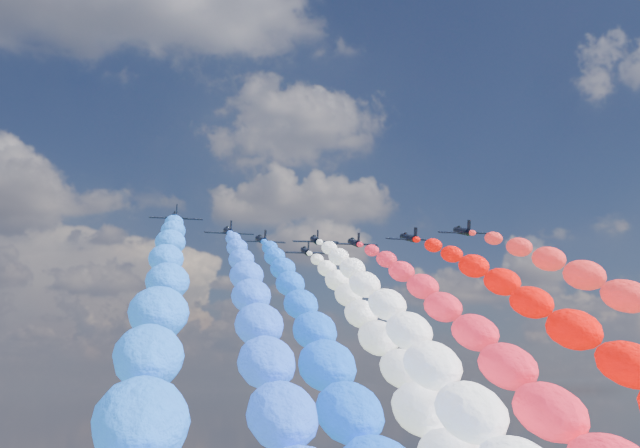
{
  "coord_description": "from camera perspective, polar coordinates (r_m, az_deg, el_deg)",
  "views": [
    {
      "loc": [
        -23.73,
        -132.53,
        74.28
      ],
      "look_at": [
        0.0,
        4.0,
        103.88
      ],
      "focal_mm": 43.89,
      "sensor_mm": 36.0,
      "label": 1
    }
  ],
  "objects": [
    {
      "name": "trail_5",
      "position": [
        84.77,
        12.19,
        -11.06
      ],
      "size": [
        6.71,
        125.86,
        57.32
      ],
      "primitive_type": null,
      "color": "red"
    },
    {
      "name": "trail_2",
      "position": [
        80.17,
        0.05,
        -11.29
      ],
      "size": [
        6.71,
        125.86,
        57.32
      ],
      "primitive_type": null,
      "color": "blue"
    },
    {
      "name": "trail_0",
      "position": [
        61.43,
        -11.81,
        -10.8
      ],
      "size": [
        6.71,
        125.86,
        57.32
      ],
      "primitive_type": null,
      "color": "blue"
    },
    {
      "name": "trail_3",
      "position": [
        81.0,
        7.33,
        -11.2
      ],
      "size": [
        6.71,
        125.86,
        57.32
      ],
      "primitive_type": null,
      "color": "white"
    },
    {
      "name": "jet_5",
      "position": [
        148.96,
        2.53,
        -1.37
      ],
      "size": [
        8.77,
        11.87,
        5.33
      ],
      "primitive_type": null,
      "rotation": [
        0.26,
        0.0,
        -0.02
      ],
      "color": "black"
    },
    {
      "name": "jet_6",
      "position": [
        144.96,
        6.5,
        -1.0
      ],
      "size": [
        8.7,
        11.82,
        5.33
      ],
      "primitive_type": null,
      "rotation": [
        0.26,
        0.0,
        0.01
      ],
      "color": "black"
    },
    {
      "name": "trail_4",
      "position": [
        92.66,
        5.14,
        -11.35
      ],
      "size": [
        6.71,
        125.86,
        57.32
      ],
      "primitive_type": null,
      "color": "white"
    },
    {
      "name": "jet_7",
      "position": [
        140.33,
        10.34,
        -0.52
      ],
      "size": [
        9.32,
        12.26,
        5.33
      ],
      "primitive_type": null,
      "rotation": [
        0.26,
        0.0,
        -0.07
      ],
      "color": "black"
    },
    {
      "name": "jet_1",
      "position": [
        139.28,
        -6.68,
        -0.54
      ],
      "size": [
        9.02,
        12.05,
        5.33
      ],
      "primitive_type": null,
      "rotation": [
        0.26,
        0.0,
        0.04
      ],
      "color": "black"
    },
    {
      "name": "jet_0",
      "position": [
        128.66,
        -10.46,
        0.53
      ],
      "size": [
        8.89,
        11.96,
        5.33
      ],
      "primitive_type": null,
      "rotation": [
        0.26,
        0.0,
        0.03
      ],
      "color": "black"
    },
    {
      "name": "trail_1",
      "position": [
        72.44,
        -4.19,
        -11.17
      ],
      "size": [
        6.71,
        125.86,
        57.32
      ],
      "primitive_type": null,
      "color": "blue"
    },
    {
      "name": "jet_3",
      "position": [
        146.3,
        -0.34,
        -1.18
      ],
      "size": [
        9.22,
        12.19,
        5.33
      ],
      "primitive_type": null,
      "rotation": [
        0.26,
        0.0,
        -0.06
      ],
      "color": "black"
    },
    {
      "name": "trail_6",
      "position": [
        82.73,
        19.7,
        -10.62
      ],
      "size": [
        6.71,
        125.86,
        57.32
      ],
      "primitive_type": null,
      "color": "#F10A05"
    },
    {
      "name": "jet_2",
      "position": [
        146.51,
        -4.28,
        -1.16
      ],
      "size": [
        9.3,
        12.25,
        5.33
      ],
      "primitive_type": null,
      "rotation": [
        0.26,
        0.0,
        0.07
      ],
      "color": "black"
    },
    {
      "name": "jet_4",
      "position": [
        158.06,
        -1.04,
        -2.0
      ],
      "size": [
        8.82,
        11.91,
        5.33
      ],
      "primitive_type": null,
      "rotation": [
        0.26,
        0.0,
        -0.03
      ],
      "color": "black"
    }
  ]
}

